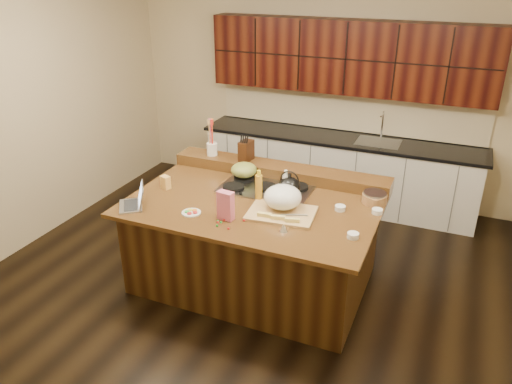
% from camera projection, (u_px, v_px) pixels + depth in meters
% --- Properties ---
extents(room, '(5.52, 5.02, 2.72)m').
position_uv_depth(room, '(254.00, 160.00, 4.67)').
color(room, black).
rests_on(room, ground).
extents(island, '(2.40, 1.60, 0.92)m').
position_uv_depth(island, '(254.00, 242.00, 5.04)').
color(island, black).
rests_on(island, ground).
extents(back_ledge, '(2.40, 0.30, 0.12)m').
position_uv_depth(back_ledge, '(279.00, 170.00, 5.41)').
color(back_ledge, black).
rests_on(back_ledge, island).
extents(cooktop, '(0.92, 0.52, 0.05)m').
position_uv_depth(cooktop, '(266.00, 188.00, 5.09)').
color(cooktop, gray).
rests_on(cooktop, island).
extents(back_counter, '(3.70, 0.66, 2.40)m').
position_uv_depth(back_counter, '(341.00, 133.00, 6.57)').
color(back_counter, silver).
rests_on(back_counter, ground).
extents(kettle, '(0.28, 0.28, 0.19)m').
position_uv_depth(kettle, '(289.00, 187.00, 4.82)').
color(kettle, black).
rests_on(kettle, cooktop).
extents(green_bowl, '(0.30, 0.30, 0.15)m').
position_uv_depth(green_bowl, '(244.00, 170.00, 5.26)').
color(green_bowl, olive).
rests_on(green_bowl, cooktop).
extents(laptop, '(0.37, 0.39, 0.21)m').
position_uv_depth(laptop, '(135.00, 201.00, 4.74)').
color(laptop, '#B7B7BC').
rests_on(laptop, island).
extents(oil_bottle, '(0.07, 0.07, 0.27)m').
position_uv_depth(oil_bottle, '(259.00, 188.00, 4.80)').
color(oil_bottle, gold).
rests_on(oil_bottle, island).
extents(vinegar_bottle, '(0.07, 0.07, 0.25)m').
position_uv_depth(vinegar_bottle, '(285.00, 187.00, 4.86)').
color(vinegar_bottle, silver).
rests_on(vinegar_bottle, island).
extents(wooden_tray, '(0.65, 0.52, 0.25)m').
position_uv_depth(wooden_tray, '(282.00, 201.00, 4.61)').
color(wooden_tray, tan).
rests_on(wooden_tray, island).
extents(ramekin_a, '(0.12, 0.12, 0.04)m').
position_uv_depth(ramekin_a, '(353.00, 235.00, 4.20)').
color(ramekin_a, white).
rests_on(ramekin_a, island).
extents(ramekin_b, '(0.12, 0.12, 0.04)m').
position_uv_depth(ramekin_b, '(377.00, 211.00, 4.61)').
color(ramekin_b, white).
rests_on(ramekin_b, island).
extents(ramekin_c, '(0.11, 0.11, 0.04)m').
position_uv_depth(ramekin_c, '(340.00, 208.00, 4.67)').
color(ramekin_c, white).
rests_on(ramekin_c, island).
extents(strainer_bowl, '(0.32, 0.32, 0.09)m').
position_uv_depth(strainer_bowl, '(374.00, 198.00, 4.81)').
color(strainer_bowl, '#996B3F').
rests_on(strainer_bowl, island).
extents(kitchen_timer, '(0.10, 0.10, 0.07)m').
position_uv_depth(kitchen_timer, '(284.00, 228.00, 4.30)').
color(kitchen_timer, silver).
rests_on(kitchen_timer, island).
extents(pink_bag, '(0.15, 0.09, 0.27)m').
position_uv_depth(pink_bag, '(226.00, 206.00, 4.46)').
color(pink_bag, '#D56481').
rests_on(pink_bag, island).
extents(candy_plate, '(0.21, 0.21, 0.01)m').
position_uv_depth(candy_plate, '(191.00, 213.00, 4.62)').
color(candy_plate, white).
rests_on(candy_plate, island).
extents(package_box, '(0.11, 0.10, 0.13)m').
position_uv_depth(package_box, '(166.00, 182.00, 5.10)').
color(package_box, '#EAB152').
rests_on(package_box, island).
extents(utensil_crock, '(0.13, 0.13, 0.14)m').
position_uv_depth(utensil_crock, '(212.00, 149.00, 5.64)').
color(utensil_crock, white).
rests_on(utensil_crock, back_ledge).
extents(knife_block, '(0.13, 0.19, 0.22)m').
position_uv_depth(knife_block, '(246.00, 151.00, 5.47)').
color(knife_block, black).
rests_on(knife_block, back_ledge).
extents(gumdrop_0, '(0.02, 0.02, 0.02)m').
position_uv_depth(gumdrop_0, '(226.00, 217.00, 4.53)').
color(gumdrop_0, red).
rests_on(gumdrop_0, island).
extents(gumdrop_1, '(0.02, 0.02, 0.02)m').
position_uv_depth(gumdrop_1, '(221.00, 222.00, 4.44)').
color(gumdrop_1, '#198C26').
rests_on(gumdrop_1, island).
extents(gumdrop_2, '(0.02, 0.02, 0.02)m').
position_uv_depth(gumdrop_2, '(228.00, 228.00, 4.34)').
color(gumdrop_2, red).
rests_on(gumdrop_2, island).
extents(gumdrop_3, '(0.02, 0.02, 0.02)m').
position_uv_depth(gumdrop_3, '(218.00, 216.00, 4.54)').
color(gumdrop_3, '#198C26').
rests_on(gumdrop_3, island).
extents(gumdrop_4, '(0.02, 0.02, 0.02)m').
position_uv_depth(gumdrop_4, '(244.00, 220.00, 4.47)').
color(gumdrop_4, red).
rests_on(gumdrop_4, island).
extents(gumdrop_5, '(0.02, 0.02, 0.02)m').
position_uv_depth(gumdrop_5, '(217.00, 226.00, 4.39)').
color(gumdrop_5, '#198C26').
rests_on(gumdrop_5, island).
extents(gumdrop_6, '(0.02, 0.02, 0.02)m').
position_uv_depth(gumdrop_6, '(218.00, 222.00, 4.45)').
color(gumdrop_6, red).
rests_on(gumdrop_6, island).
extents(gumdrop_7, '(0.02, 0.02, 0.02)m').
position_uv_depth(gumdrop_7, '(218.00, 221.00, 4.47)').
color(gumdrop_7, '#198C26').
rests_on(gumdrop_7, island).
extents(gumdrop_8, '(0.02, 0.02, 0.02)m').
position_uv_depth(gumdrop_8, '(224.00, 220.00, 4.48)').
color(gumdrop_8, red).
rests_on(gumdrop_8, island).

